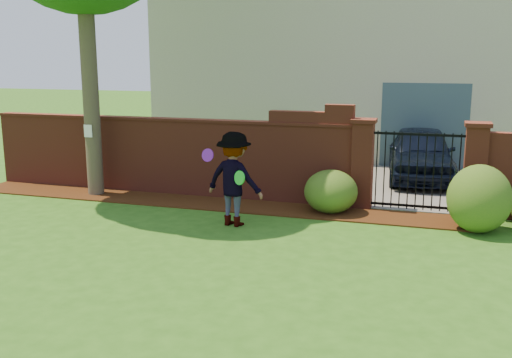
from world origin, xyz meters
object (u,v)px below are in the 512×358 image
(man, at_px, (233,179))
(frisbee_purple, at_px, (208,155))
(car, at_px, (421,155))
(frisbee_green, at_px, (240,178))

(man, relative_size, frisbee_purple, 7.17)
(car, relative_size, frisbee_purple, 16.04)
(frisbee_green, bearing_deg, frisbee_purple, 160.65)
(man, height_order, frisbee_purple, man)
(man, bearing_deg, car, -110.46)
(frisbee_purple, bearing_deg, car, 54.30)
(frisbee_purple, xyz_separation_m, frisbee_green, (0.71, -0.25, -0.34))
(car, xyz_separation_m, frisbee_purple, (-3.75, -5.22, 0.64))
(car, distance_m, frisbee_green, 6.26)
(man, bearing_deg, frisbee_green, 142.10)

